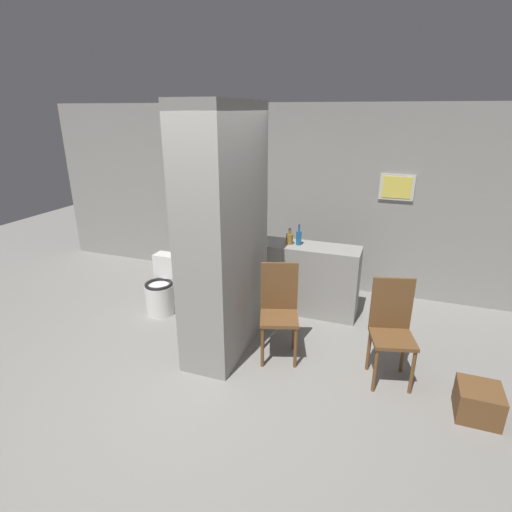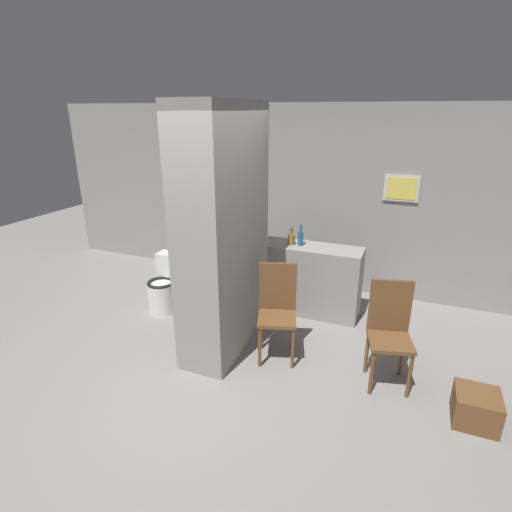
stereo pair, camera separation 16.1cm
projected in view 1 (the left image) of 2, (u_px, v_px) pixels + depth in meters
ground_plane at (211, 378)px, 3.96m from camera, size 14.00×14.00×0.00m
wall_back at (287, 197)px, 5.83m from camera, size 8.00×0.09×2.60m
pillar_center at (224, 234)px, 4.10m from camera, size 0.54×1.26×2.60m
counter_shelf at (308, 279)px, 5.15m from camera, size 1.27×0.44×0.90m
toilet at (162, 289)px, 5.19m from camera, size 0.37×0.53×0.73m
chair_near_pillar at (279, 307)px, 4.18m from camera, size 0.49×0.49×1.02m
chair_by_doorway at (392, 327)px, 3.81m from camera, size 0.48×0.48×1.02m
bicycle at (232, 269)px, 5.71m from camera, size 1.64×0.42×0.76m
bottle_tall at (299, 237)px, 5.00m from camera, size 0.07×0.07×0.27m
bottle_short at (289, 238)px, 5.04m from camera, size 0.09×0.09×0.22m
floor_crate at (478, 402)px, 3.43m from camera, size 0.35×0.35×0.28m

